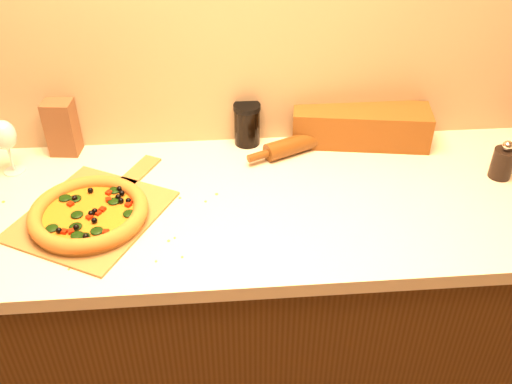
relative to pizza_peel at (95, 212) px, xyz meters
name	(u,v)px	position (x,y,z in m)	size (l,w,h in m)	color
cabinet	(235,315)	(0.37, 0.03, -0.47)	(2.80, 0.65, 0.86)	#46290F
countertop	(231,206)	(0.37, 0.03, -0.02)	(2.84, 0.68, 0.04)	beige
pizza_peel	(95,212)	(0.00, 0.00, 0.00)	(0.46, 0.53, 0.01)	brown
pizza	(89,213)	(-0.01, -0.03, 0.02)	(0.31, 0.31, 0.04)	#B0722C
pepper_grinder	(503,162)	(1.16, 0.08, 0.05)	(0.06, 0.06, 0.12)	black
rolling_pin	(306,141)	(0.61, 0.28, 0.02)	(0.38, 0.20, 0.06)	#512C0D
bread_bag	(360,125)	(0.79, 0.31, 0.05)	(0.43, 0.14, 0.12)	#623012
wine_glass	(4,136)	(-0.27, 0.22, 0.12)	(0.07, 0.07, 0.17)	silver
paper_bag	(62,128)	(-0.13, 0.32, 0.08)	(0.09, 0.07, 0.17)	brown
dark_jar	(247,124)	(0.43, 0.33, 0.06)	(0.08, 0.08, 0.14)	black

